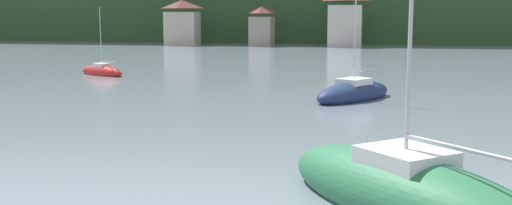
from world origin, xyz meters
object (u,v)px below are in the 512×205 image
object	(u,v)px
shore_building_central	(345,20)
sailboat_far_6	(354,93)
shore_building_west	(182,23)
sailboat_far_2	(102,72)
shore_building_westcentral	(262,26)
sailboat_mid_5	(404,192)

from	to	relation	value
shore_building_central	sailboat_far_6	bearing A→B (deg)	-86.49
shore_building_west	sailboat_far_2	distance (m)	43.22
shore_building_west	shore_building_westcentral	bearing A→B (deg)	1.72
shore_building_west	sailboat_far_6	xyz separation A→B (m)	(26.54, -52.03, -2.77)
sailboat_far_2	sailboat_far_6	world-z (taller)	sailboat_far_6
shore_building_west	sailboat_far_6	world-z (taller)	sailboat_far_6
sailboat_far_2	sailboat_mid_5	size ratio (longest dim) A/B	0.61
shore_building_westcentral	shore_building_west	bearing A→B (deg)	-178.28
sailboat_far_6	shore_building_west	bearing A→B (deg)	-121.43
shore_building_west	sailboat_far_2	xyz separation A→B (m)	(7.51, -42.47, -2.86)
sailboat_mid_5	sailboat_far_6	world-z (taller)	sailboat_mid_5
shore_building_west	shore_building_westcentral	distance (m)	11.68
shore_building_central	sailboat_far_2	size ratio (longest dim) A/B	1.43
sailboat_far_2	shore_building_central	bearing A→B (deg)	-81.13
shore_building_central	shore_building_westcentral	bearing A→B (deg)	179.52
shore_building_central	sailboat_far_2	distance (m)	45.69
sailboat_mid_5	sailboat_far_6	bearing A→B (deg)	-36.40
sailboat_mid_5	shore_building_central	bearing A→B (deg)	-38.07
shore_building_westcentral	sailboat_far_6	size ratio (longest dim) A/B	0.72
shore_building_central	shore_building_west	bearing A→B (deg)	-179.38
sailboat_far_6	sailboat_mid_5	bearing A→B (deg)	37.32
sailboat_far_2	sailboat_mid_5	bearing A→B (deg)	155.90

